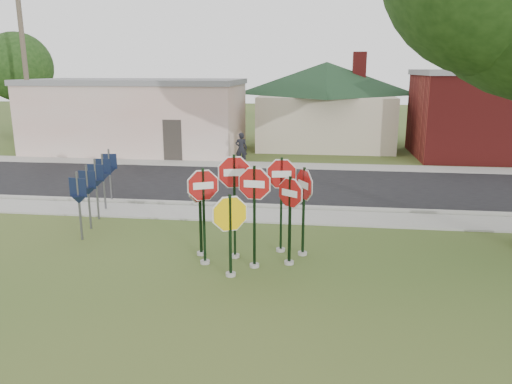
# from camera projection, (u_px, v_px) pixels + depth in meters

# --- Properties ---
(ground) EXTENTS (120.00, 120.00, 0.00)m
(ground) POSITION_uv_depth(u_px,v_px,m) (239.00, 285.00, 11.37)
(ground) COLOR #35531F
(ground) RESTS_ON ground
(sidewalk_near) EXTENTS (60.00, 1.60, 0.06)m
(sidewalk_near) POSITION_uv_depth(u_px,v_px,m) (266.00, 215.00, 16.66)
(sidewalk_near) COLOR gray
(sidewalk_near) RESTS_ON ground
(road) EXTENTS (60.00, 7.00, 0.04)m
(road) POSITION_uv_depth(u_px,v_px,m) (277.00, 185.00, 20.99)
(road) COLOR black
(road) RESTS_ON ground
(sidewalk_far) EXTENTS (60.00, 1.60, 0.06)m
(sidewalk_far) POSITION_uv_depth(u_px,v_px,m) (285.00, 166.00, 25.13)
(sidewalk_far) COLOR gray
(sidewalk_far) RESTS_ON ground
(curb) EXTENTS (60.00, 0.20, 0.14)m
(curb) POSITION_uv_depth(u_px,v_px,m) (269.00, 206.00, 17.61)
(curb) COLOR gray
(curb) RESTS_ON ground
(stop_sign_center) EXTENTS (1.10, 0.24, 2.68)m
(stop_sign_center) POSITION_uv_depth(u_px,v_px,m) (254.00, 202.00, 12.02)
(stop_sign_center) COLOR #98958E
(stop_sign_center) RESTS_ON ground
(stop_sign_yellow) EXTENTS (1.05, 0.57, 2.13)m
(stop_sign_yellow) POSITION_uv_depth(u_px,v_px,m) (230.00, 225.00, 11.59)
(stop_sign_yellow) COLOR #98958E
(stop_sign_yellow) RESTS_ON ground
(stop_sign_left) EXTENTS (0.99, 0.47, 2.58)m
(stop_sign_left) POSITION_uv_depth(u_px,v_px,m) (204.00, 202.00, 12.26)
(stop_sign_left) COLOR #98958E
(stop_sign_left) RESTS_ON ground
(stop_sign_right) EXTENTS (0.84, 0.63, 2.37)m
(stop_sign_right) POSITION_uv_depth(u_px,v_px,m) (290.00, 209.00, 12.27)
(stop_sign_right) COLOR #98958E
(stop_sign_right) RESTS_ON ground
(stop_sign_back_right) EXTENTS (1.09, 0.24, 2.69)m
(stop_sign_back_right) POSITION_uv_depth(u_px,v_px,m) (281.00, 191.00, 13.09)
(stop_sign_back_right) COLOR #98958E
(stop_sign_back_right) RESTS_ON ground
(stop_sign_back_left) EXTENTS (1.11, 0.30, 2.85)m
(stop_sign_back_left) POSITION_uv_depth(u_px,v_px,m) (234.00, 190.00, 12.62)
(stop_sign_back_left) COLOR #98958E
(stop_sign_back_left) RESTS_ON ground
(stop_sign_far_right) EXTENTS (0.59, 0.98, 2.48)m
(stop_sign_far_right) POSITION_uv_depth(u_px,v_px,m) (304.00, 199.00, 12.86)
(stop_sign_far_right) COLOR #98958E
(stop_sign_far_right) RESTS_ON ground
(stop_sign_far_left) EXTENTS (0.55, 0.89, 2.34)m
(stop_sign_far_left) POSITION_uv_depth(u_px,v_px,m) (200.00, 203.00, 12.89)
(stop_sign_far_left) COLOR #98958E
(stop_sign_far_left) RESTS_ON ground
(route_sign_row) EXTENTS (1.43, 4.63, 2.00)m
(route_sign_row) POSITION_uv_depth(u_px,v_px,m) (96.00, 183.00, 16.08)
(route_sign_row) COLOR #59595E
(route_sign_row) RESTS_ON ground
(building_stucco) EXTENTS (12.20, 6.20, 4.20)m
(building_stucco) POSITION_uv_depth(u_px,v_px,m) (137.00, 115.00, 29.30)
(building_stucco) COLOR silver
(building_stucco) RESTS_ON ground
(building_house) EXTENTS (11.60, 11.60, 6.20)m
(building_house) POSITION_uv_depth(u_px,v_px,m) (326.00, 87.00, 31.42)
(building_house) COLOR #C0B399
(building_house) RESTS_ON ground
(building_brick) EXTENTS (10.20, 6.20, 4.75)m
(building_brick) POSITION_uv_depth(u_px,v_px,m) (511.00, 114.00, 27.10)
(building_brick) COLOR maroon
(building_brick) RESTS_ON ground
(utility_pole_near) EXTENTS (2.20, 0.26, 9.50)m
(utility_pole_near) POSITION_uv_depth(u_px,v_px,m) (25.00, 65.00, 26.55)
(utility_pole_near) COLOR #483E30
(utility_pole_near) RESTS_ON ground
(bg_tree_left) EXTENTS (4.90, 4.90, 7.35)m
(bg_tree_left) POSITION_uv_depth(u_px,v_px,m) (18.00, 67.00, 35.79)
(bg_tree_left) COLOR black
(bg_tree_left) RESTS_ON ground
(pedestrian) EXTENTS (0.63, 0.44, 1.64)m
(pedestrian) POSITION_uv_depth(u_px,v_px,m) (241.00, 149.00, 25.04)
(pedestrian) COLOR black
(pedestrian) RESTS_ON sidewalk_far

